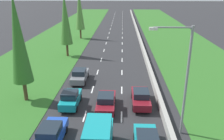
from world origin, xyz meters
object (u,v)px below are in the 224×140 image
object	(u,v)px
blue_sedan_left_lane	(51,135)
maroon_sedan_right_lane	(141,97)
grey_sedan_left_lane	(80,75)
poplar_tree_third	(65,19)
street_light_mast	(183,75)
poplar_tree_second	(18,40)
teal_hatchback_left_lane	(71,99)
maroon_sedan_centre_lane	(106,102)
poplar_tree_fourth	(80,10)

from	to	relation	value
blue_sedan_left_lane	maroon_sedan_right_lane	xyz separation A→B (m)	(7.41, 6.77, 0.00)
blue_sedan_left_lane	grey_sedan_left_lane	world-z (taller)	same
grey_sedan_left_lane	poplar_tree_third	xyz separation A→B (m)	(-4.20, 11.41, 5.65)
street_light_mast	poplar_tree_second	bearing A→B (deg)	160.35
teal_hatchback_left_lane	maroon_sedan_centre_lane	distance (m)	3.70
maroon_sedan_centre_lane	poplar_tree_third	distance (m)	21.01
blue_sedan_left_lane	poplar_tree_third	xyz separation A→B (m)	(-4.19, 24.19, 5.65)
poplar_tree_second	poplar_tree_fourth	size ratio (longest dim) A/B	1.00
teal_hatchback_left_lane	poplar_tree_third	size ratio (longest dim) A/B	0.36
teal_hatchback_left_lane	grey_sedan_left_lane	world-z (taller)	teal_hatchback_left_lane
teal_hatchback_left_lane	poplar_tree_second	bearing A→B (deg)	167.94
grey_sedan_left_lane	poplar_tree_fourth	distance (m)	27.17
teal_hatchback_left_lane	street_light_mast	bearing A→B (deg)	-23.34
poplar_tree_fourth	street_light_mast	size ratio (longest dim) A/B	1.25
blue_sedan_left_lane	teal_hatchback_left_lane	bearing A→B (deg)	87.82
maroon_sedan_centre_lane	maroon_sedan_right_lane	distance (m)	3.69
street_light_mast	poplar_tree_third	bearing A→B (deg)	122.63
grey_sedan_left_lane	street_light_mast	xyz separation A→B (m)	(10.07, -10.87, 4.42)
teal_hatchback_left_lane	poplar_tree_third	bearing A→B (deg)	103.77
blue_sedan_left_lane	maroon_sedan_centre_lane	world-z (taller)	same
blue_sedan_left_lane	maroon_sedan_right_lane	bearing A→B (deg)	42.39
poplar_tree_fourth	grey_sedan_left_lane	bearing A→B (deg)	-80.47
teal_hatchback_left_lane	poplar_tree_fourth	xyz separation A→B (m)	(-4.61, 32.79, 5.84)
maroon_sedan_right_lane	street_light_mast	world-z (taller)	street_light_mast
teal_hatchback_left_lane	street_light_mast	world-z (taller)	street_light_mast
poplar_tree_second	poplar_tree_third	world-z (taller)	poplar_tree_second
grey_sedan_left_lane	maroon_sedan_right_lane	size ratio (longest dim) A/B	1.00
maroon_sedan_right_lane	teal_hatchback_left_lane	bearing A→B (deg)	-175.14
teal_hatchback_left_lane	poplar_tree_third	world-z (taller)	poplar_tree_third
maroon_sedan_right_lane	poplar_tree_fourth	distance (m)	34.77
maroon_sedan_right_lane	poplar_tree_second	distance (m)	13.62
maroon_sedan_centre_lane	poplar_tree_second	xyz separation A→B (m)	(-8.77, 1.61, 5.85)
poplar_tree_third	blue_sedan_left_lane	bearing A→B (deg)	-80.18
maroon_sedan_right_lane	street_light_mast	distance (m)	7.09
grey_sedan_left_lane	poplar_tree_second	size ratio (longest dim) A/B	0.40
poplar_tree_second	street_light_mast	size ratio (longest dim) A/B	1.25
maroon_sedan_right_lane	poplar_tree_fourth	bearing A→B (deg)	110.13
teal_hatchback_left_lane	grey_sedan_left_lane	bearing A→B (deg)	91.92
poplar_tree_third	grey_sedan_left_lane	bearing A→B (deg)	-69.80
teal_hatchback_left_lane	grey_sedan_left_lane	size ratio (longest dim) A/B	0.87
maroon_sedan_right_lane	poplar_tree_second	size ratio (longest dim) A/B	0.40
maroon_sedan_centre_lane	poplar_tree_fourth	bearing A→B (deg)	103.96
maroon_sedan_centre_lane	street_light_mast	xyz separation A→B (m)	(6.18, -3.73, 4.42)
poplar_tree_second	poplar_tree_third	bearing A→B (deg)	87.68
blue_sedan_left_lane	grey_sedan_left_lane	distance (m)	12.78
poplar_tree_fourth	maroon_sedan_centre_lane	bearing A→B (deg)	-76.04
poplar_tree_third	poplar_tree_fourth	bearing A→B (deg)	90.75
blue_sedan_left_lane	poplar_tree_second	world-z (taller)	poplar_tree_second
teal_hatchback_left_lane	poplar_tree_fourth	distance (m)	33.62
blue_sedan_left_lane	maroon_sedan_right_lane	distance (m)	10.04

